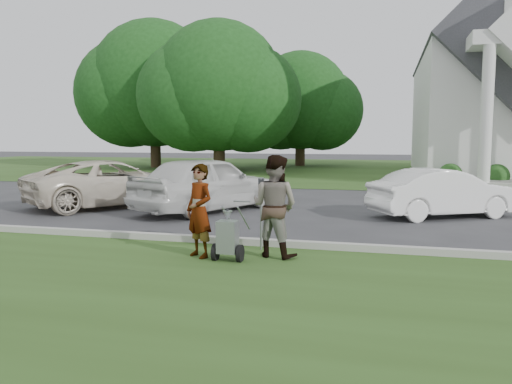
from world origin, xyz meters
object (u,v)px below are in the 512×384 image
at_px(person_right, 275,207).
at_px(person_left, 199,212).
at_px(church, 503,73).
at_px(striping_cart, 228,238).
at_px(car_d, 443,193).
at_px(car_b, 208,183).
at_px(tree_far, 154,90).
at_px(car_a, 112,183).
at_px(tree_left, 219,92).
at_px(parking_meter_near, 261,205).
at_px(tree_back, 300,105).

bearing_deg(person_right, person_left, 33.78).
xyz_separation_m(church, person_left, (-9.65, -23.78, -5.09)).
distance_m(striping_cart, car_d, 7.52).
bearing_deg(car_b, tree_far, -35.30).
relative_size(car_a, car_b, 1.09).
bearing_deg(person_left, tree_left, 138.93).
xyz_separation_m(tree_left, parking_meter_near, (8.29, -21.77, -4.22)).
distance_m(tree_far, striping_cart, 29.79).
relative_size(tree_far, car_b, 2.38).
bearing_deg(tree_left, car_b, -72.24).
height_order(tree_left, person_right, tree_left).
height_order(tree_back, person_right, tree_back).
bearing_deg(church, person_left, -112.10).
distance_m(church, parking_meter_near, 25.02).
height_order(tree_back, car_b, tree_back).
xyz_separation_m(tree_back, car_a, (-1.88, -24.79, -3.99)).
distance_m(church, tree_left, 17.07).
relative_size(church, car_b, 4.94).
bearing_deg(striping_cart, car_a, 134.71).
xyz_separation_m(car_a, car_b, (3.37, -0.36, 0.09)).
relative_size(person_right, car_d, 0.46).
bearing_deg(tree_far, person_left, -62.49).
xyz_separation_m(tree_far, car_d, (18.14, -19.55, -5.03)).
bearing_deg(car_d, person_right, 118.75).
distance_m(church, person_left, 26.16).
bearing_deg(tree_back, person_left, -83.75).
bearing_deg(car_d, church, -45.24).
bearing_deg(tree_far, car_a, -67.67).
bearing_deg(person_right, car_a, -23.26).
bearing_deg(striping_cart, parking_meter_near, 71.69).
xyz_separation_m(tree_left, tree_far, (-6.00, 3.00, 0.58)).
bearing_deg(tree_far, person_right, -59.86).
xyz_separation_m(church, car_a, (-14.89, -17.91, -5.20)).
xyz_separation_m(striping_cart, person_right, (0.72, 0.54, 0.51)).
xyz_separation_m(person_left, car_a, (-5.23, 5.87, -0.11)).
height_order(church, tree_left, church).
height_order(tree_far, car_a, tree_far).
bearing_deg(person_right, striping_cart, 53.38).
distance_m(person_left, car_d, 7.75).
relative_size(tree_back, person_left, 5.67).
height_order(striping_cart, car_b, car_b).
xyz_separation_m(tree_left, car_d, (12.14, -16.55, -4.44)).
distance_m(tree_far, car_a, 21.96).
height_order(tree_back, person_left, tree_back).
bearing_deg(church, tree_far, 175.34).
bearing_deg(tree_far, car_b, -60.30).
xyz_separation_m(tree_left, car_a, (2.13, -16.79, -4.37)).
distance_m(tree_back, person_left, 31.08).
xyz_separation_m(church, tree_left, (-17.01, -1.13, -0.83)).
xyz_separation_m(parking_meter_near, car_a, (-6.16, 4.99, -0.15)).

